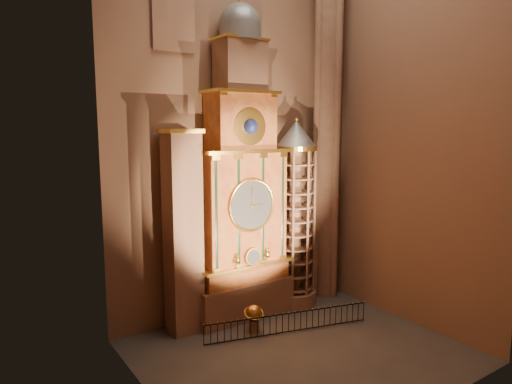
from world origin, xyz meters
TOP-DOWN VIEW (x-y plane):
  - floor at (0.00, 0.00)m, footprint 14.00×14.00m
  - wall_back at (0.00, 6.00)m, footprint 22.00×0.00m
  - wall_left at (-7.00, 0.00)m, footprint 0.00×22.00m
  - wall_right at (7.00, 0.00)m, footprint 0.00×22.00m
  - astronomical_clock at (0.00, 4.96)m, footprint 5.60×2.41m
  - portrait_tower at (-3.40, 4.98)m, footprint 1.80×1.60m
  - stair_turret at (3.50, 4.70)m, footprint 2.50×2.50m
  - gothic_pier at (6.10, 5.00)m, footprint 2.04×2.04m
  - celestial_globe at (-0.62, 2.85)m, footprint 1.14×1.10m
  - iron_railing at (0.75, 1.76)m, footprint 8.39×2.30m

SIDE VIEW (x-z plane):
  - floor at x=0.00m, z-range 0.00..0.00m
  - iron_railing at x=0.75m, z-range 0.04..1.06m
  - celestial_globe at x=-0.62m, z-range 0.14..1.56m
  - portrait_tower at x=-3.40m, z-range 0.05..10.25m
  - stair_turret at x=3.50m, z-range -0.13..10.67m
  - astronomical_clock at x=0.00m, z-range -1.67..15.03m
  - wall_back at x=0.00m, z-range 0.00..22.00m
  - wall_left at x=-7.00m, z-range 0.00..22.00m
  - wall_right at x=7.00m, z-range 0.00..22.00m
  - gothic_pier at x=6.10m, z-range 0.00..22.00m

